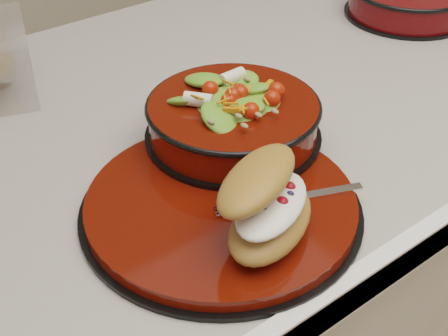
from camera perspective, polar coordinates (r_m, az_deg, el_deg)
island_counter at (r=1.19m, az=0.05°, el=-12.24°), size 1.24×0.74×0.90m
dinner_plate at (r=0.69m, az=-0.19°, el=-3.38°), size 0.31×0.31×0.02m
salad_bowl at (r=0.76m, az=0.84°, el=5.01°), size 0.22×0.22×0.09m
croissant at (r=0.62m, az=3.99°, el=-3.25°), size 0.15×0.14×0.08m
fork at (r=0.68m, az=6.33°, el=-2.79°), size 0.14×0.07×0.00m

